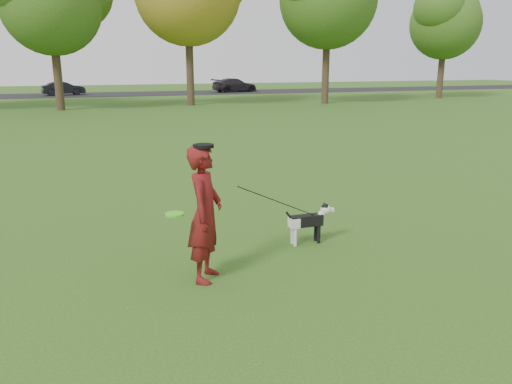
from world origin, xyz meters
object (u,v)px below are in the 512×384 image
object	(u,v)px
car_right	(235,85)
man	(205,214)
dog	(310,219)
car_mid	(63,88)

from	to	relation	value
car_right	man	bearing A→B (deg)	153.08
man	dog	size ratio (longest dim) A/B	2.12
dog	car_right	size ratio (longest dim) A/B	0.19
dog	car_right	bearing A→B (deg)	75.27
dog	car_mid	world-z (taller)	car_mid
man	car_right	size ratio (longest dim) A/B	0.41
dog	car_mid	xyz separation A→B (m)	(-4.82, 39.68, 0.21)
man	car_right	world-z (taller)	man
car_mid	dog	bearing A→B (deg)	175.33
dog	man	bearing A→B (deg)	-156.75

